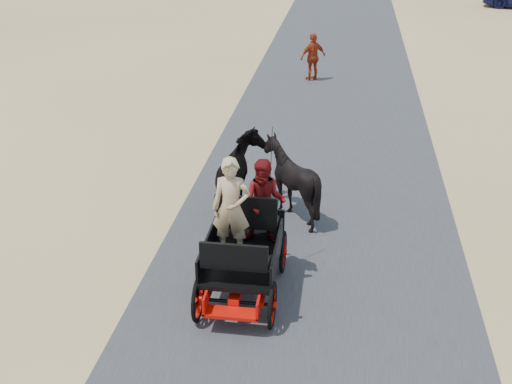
# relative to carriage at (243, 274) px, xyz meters

# --- Properties ---
(ground) EXTENTS (140.00, 140.00, 0.00)m
(ground) POSITION_rel_carriage_xyz_m (1.10, -0.38, -0.36)
(ground) COLOR tan
(road) EXTENTS (6.00, 140.00, 0.01)m
(road) POSITION_rel_carriage_xyz_m (1.10, -0.38, -0.35)
(road) COLOR #38383A
(road) RESTS_ON ground
(carriage) EXTENTS (1.30, 2.40, 0.72)m
(carriage) POSITION_rel_carriage_xyz_m (0.00, 0.00, 0.00)
(carriage) COLOR black
(carriage) RESTS_ON ground
(horse_left) EXTENTS (0.91, 2.01, 1.70)m
(horse_left) POSITION_rel_carriage_xyz_m (-0.55, 3.00, 0.49)
(horse_left) COLOR black
(horse_left) RESTS_ON ground
(horse_right) EXTENTS (1.37, 1.54, 1.70)m
(horse_right) POSITION_rel_carriage_xyz_m (0.55, 3.00, 0.49)
(horse_right) COLOR black
(horse_right) RESTS_ON ground
(driver_man) EXTENTS (0.66, 0.43, 1.80)m
(driver_man) POSITION_rel_carriage_xyz_m (-0.20, 0.05, 1.26)
(driver_man) COLOR tan
(driver_man) RESTS_ON carriage
(passenger_woman) EXTENTS (0.77, 0.60, 1.58)m
(passenger_woman) POSITION_rel_carriage_xyz_m (0.30, 0.60, 1.15)
(passenger_woman) COLOR #660C0F
(passenger_woman) RESTS_ON carriage
(pedestrian) EXTENTS (1.07, 0.91, 1.73)m
(pedestrian) POSITION_rel_carriage_xyz_m (0.34, 13.87, 0.50)
(pedestrian) COLOR #9B2D11
(pedestrian) RESTS_ON ground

